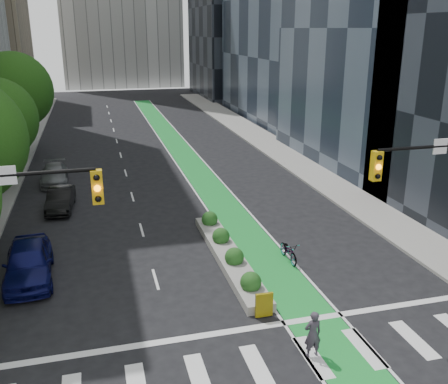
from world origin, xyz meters
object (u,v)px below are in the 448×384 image
cyclist (313,334)px  parked_car_left_mid (60,199)px  bicycle (289,251)px  parked_car_left_far (54,174)px  median_planter (228,253)px  parked_car_left_near (28,262)px

cyclist → parked_car_left_mid: (-9.00, 17.53, -0.19)m
cyclist → bicycle: bearing=-107.9°
parked_car_left_far → cyclist: bearing=-69.1°
cyclist → parked_car_left_mid: cyclist is taller
cyclist → parked_car_left_far: 25.42m
median_planter → parked_car_left_mid: size_ratio=2.48×
cyclist → parked_car_left_near: size_ratio=0.35×
parked_car_left_near → parked_car_left_mid: bearing=81.2°
cyclist → parked_car_left_near: bearing=-42.2°
parked_car_left_near → parked_car_left_mid: parked_car_left_near is taller
parked_car_left_near → parked_car_left_far: (0.27, 15.14, -0.19)m
bicycle → parked_car_left_near: 12.05m
median_planter → parked_car_left_near: size_ratio=2.04×
median_planter → parked_car_left_near: 9.18m
bicycle → parked_car_left_far: parked_car_left_far is taller
bicycle → cyclist: (-2.03, -7.19, 0.36)m
bicycle → parked_car_left_far: size_ratio=0.42×
median_planter → bicycle: size_ratio=5.35×
bicycle → parked_car_left_mid: parked_car_left_mid is taller
bicycle → cyclist: bearing=-107.0°
median_planter → parked_car_left_mid: parked_car_left_mid is taller
median_planter → parked_car_left_far: bearing=119.7°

